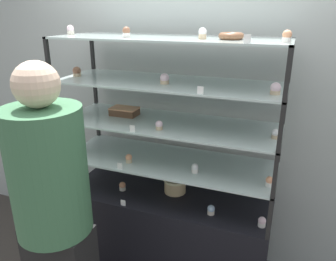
% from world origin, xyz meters
% --- Properties ---
extents(back_wall, '(8.00, 0.05, 2.60)m').
position_xyz_m(back_wall, '(0.00, 0.41, 1.30)').
color(back_wall, '#A8B2AD').
rests_on(back_wall, ground_plane).
extents(display_base, '(1.50, 0.54, 0.70)m').
position_xyz_m(display_base, '(0.00, 0.00, 0.35)').
color(display_base, black).
rests_on(display_base, ground_plane).
extents(display_riser_lower, '(1.50, 0.54, 0.28)m').
position_xyz_m(display_riser_lower, '(0.00, 0.00, 0.97)').
color(display_riser_lower, black).
rests_on(display_riser_lower, display_base).
extents(display_riser_middle, '(1.50, 0.54, 0.28)m').
position_xyz_m(display_riser_middle, '(0.00, 0.00, 1.25)').
color(display_riser_middle, black).
rests_on(display_riser_middle, display_riser_lower).
extents(display_riser_upper, '(1.50, 0.54, 0.28)m').
position_xyz_m(display_riser_upper, '(0.00, 0.00, 1.54)').
color(display_riser_upper, black).
rests_on(display_riser_upper, display_riser_middle).
extents(display_riser_top, '(1.50, 0.54, 0.28)m').
position_xyz_m(display_riser_top, '(0.00, 0.00, 1.82)').
color(display_riser_top, black).
rests_on(display_riser_top, display_riser_upper).
extents(layer_cake_centerpiece, '(0.17, 0.17, 0.11)m').
position_xyz_m(layer_cake_centerpiece, '(0.03, 0.06, 0.75)').
color(layer_cake_centerpiece, '#DBBC84').
rests_on(layer_cake_centerpiece, display_base).
extents(sheet_cake_frosted, '(0.20, 0.13, 0.06)m').
position_xyz_m(sheet_cake_frosted, '(-0.36, 0.05, 1.29)').
color(sheet_cake_frosted, brown).
rests_on(sheet_cake_frosted, display_riser_middle).
extents(cupcake_0, '(0.05, 0.05, 0.07)m').
position_xyz_m(cupcake_0, '(-0.71, -0.10, 0.73)').
color(cupcake_0, beige).
rests_on(cupcake_0, display_base).
extents(cupcake_1, '(0.05, 0.05, 0.07)m').
position_xyz_m(cupcake_1, '(-0.35, -0.06, 0.73)').
color(cupcake_1, beige).
rests_on(cupcake_1, display_base).
extents(cupcake_2, '(0.05, 0.05, 0.07)m').
position_xyz_m(cupcake_2, '(0.36, -0.13, 0.73)').
color(cupcake_2, beige).
rests_on(cupcake_2, display_base).
extents(cupcake_3, '(0.05, 0.05, 0.07)m').
position_xyz_m(cupcake_3, '(0.69, -0.14, 0.73)').
color(cupcake_3, white).
rests_on(cupcake_3, display_base).
extents(price_tag_0, '(0.04, 0.00, 0.04)m').
position_xyz_m(price_tag_0, '(-0.24, -0.25, 0.72)').
color(price_tag_0, white).
rests_on(price_tag_0, display_base).
extents(cupcake_4, '(0.05, 0.05, 0.06)m').
position_xyz_m(cupcake_4, '(-0.70, -0.08, 1.01)').
color(cupcake_4, beige).
rests_on(cupcake_4, display_riser_lower).
extents(cupcake_5, '(0.05, 0.05, 0.06)m').
position_xyz_m(cupcake_5, '(-0.25, -0.13, 1.01)').
color(cupcake_5, '#CCB28C').
rests_on(cupcake_5, display_riser_lower).
extents(cupcake_6, '(0.05, 0.05, 0.06)m').
position_xyz_m(cupcake_6, '(0.23, -0.11, 1.01)').
color(cupcake_6, white).
rests_on(cupcake_6, display_riser_lower).
extents(cupcake_7, '(0.05, 0.05, 0.06)m').
position_xyz_m(cupcake_7, '(0.71, -0.12, 1.01)').
color(cupcake_7, white).
rests_on(cupcake_7, display_riser_lower).
extents(price_tag_1, '(0.04, 0.00, 0.04)m').
position_xyz_m(price_tag_1, '(-0.25, -0.25, 1.00)').
color(price_tag_1, white).
rests_on(price_tag_1, display_riser_lower).
extents(cupcake_8, '(0.05, 0.05, 0.06)m').
position_xyz_m(cupcake_8, '(-0.69, -0.05, 1.29)').
color(cupcake_8, beige).
rests_on(cupcake_8, display_riser_middle).
extents(cupcake_9, '(0.05, 0.05, 0.06)m').
position_xyz_m(cupcake_9, '(-0.01, -0.15, 1.29)').
color(cupcake_9, '#CCB28C').
rests_on(cupcake_9, display_riser_middle).
extents(cupcake_10, '(0.05, 0.05, 0.06)m').
position_xyz_m(cupcake_10, '(0.71, -0.04, 1.29)').
color(cupcake_10, '#CCB28C').
rests_on(cupcake_10, display_riser_middle).
extents(price_tag_2, '(0.04, 0.00, 0.04)m').
position_xyz_m(price_tag_2, '(-0.15, -0.25, 1.29)').
color(price_tag_2, white).
rests_on(price_tag_2, display_riser_middle).
extents(cupcake_11, '(0.06, 0.06, 0.07)m').
position_xyz_m(cupcake_11, '(-0.68, -0.04, 1.58)').
color(cupcake_11, '#CCB28C').
rests_on(cupcake_11, display_riser_upper).
extents(cupcake_12, '(0.06, 0.06, 0.07)m').
position_xyz_m(cupcake_12, '(-0.00, -0.06, 1.58)').
color(cupcake_12, '#CCB28C').
rests_on(cupcake_12, display_riser_upper).
extents(cupcake_13, '(0.06, 0.06, 0.07)m').
position_xyz_m(cupcake_13, '(0.68, -0.10, 1.58)').
color(cupcake_13, '#CCB28C').
rests_on(cupcake_13, display_riser_upper).
extents(price_tag_3, '(0.04, 0.00, 0.04)m').
position_xyz_m(price_tag_3, '(0.29, -0.25, 1.57)').
color(price_tag_3, white).
rests_on(price_tag_3, display_riser_upper).
extents(cupcake_14, '(0.05, 0.05, 0.06)m').
position_xyz_m(cupcake_14, '(-0.70, -0.04, 1.87)').
color(cupcake_14, beige).
rests_on(cupcake_14, display_riser_top).
extents(cupcake_15, '(0.05, 0.05, 0.06)m').
position_xyz_m(cupcake_15, '(-0.23, -0.12, 1.87)').
color(cupcake_15, white).
rests_on(cupcake_15, display_riser_top).
extents(cupcake_16, '(0.05, 0.05, 0.06)m').
position_xyz_m(cupcake_16, '(0.24, -0.07, 1.87)').
color(cupcake_16, '#CCB28C').
rests_on(cupcake_16, display_riser_top).
extents(cupcake_17, '(0.05, 0.05, 0.06)m').
position_xyz_m(cupcake_17, '(0.71, -0.14, 1.87)').
color(cupcake_17, white).
rests_on(cupcake_17, display_riser_top).
extents(price_tag_4, '(0.04, 0.00, 0.04)m').
position_xyz_m(price_tag_4, '(0.52, -0.25, 1.86)').
color(price_tag_4, white).
rests_on(price_tag_4, display_riser_top).
extents(donut_glazed, '(0.15, 0.15, 0.04)m').
position_xyz_m(donut_glazed, '(0.40, -0.03, 1.85)').
color(donut_glazed, brown).
rests_on(donut_glazed, display_riser_top).
extents(customer_figure, '(0.41, 0.41, 1.77)m').
position_xyz_m(customer_figure, '(-0.39, -0.76, 0.95)').
color(customer_figure, black).
rests_on(customer_figure, ground_plane).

